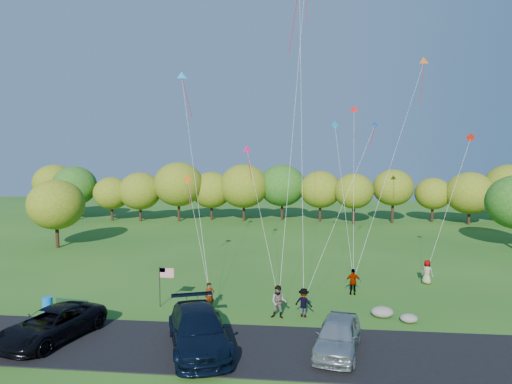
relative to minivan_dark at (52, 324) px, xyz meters
The scene contains 17 objects.
ground 10.68m from the minivan_dark, 22.48° to the left, with size 140.00×140.00×0.00m, color #245819.
asphalt_lane 9.87m from the minivan_dark, ahead, with size 44.00×6.00×0.06m, color black.
treeline 40.98m from the minivan_dark, 78.09° to the left, with size 77.65×27.71×8.47m.
minivan_dark is the anchor object (origin of this frame).
minivan_navy 7.68m from the minivan_dark, ahead, with size 2.66×6.54×1.90m, color black.
minivan_silver 14.37m from the minivan_dark, ahead, with size 1.96×4.87×1.66m, color #A3AAAE.
flyer_a 8.88m from the minivan_dark, 37.70° to the left, with size 0.61×0.40×1.68m, color #4C4C59.
flyer_b 12.16m from the minivan_dark, 21.48° to the left, with size 0.93×0.73×1.92m, color #4C4C59.
flyer_c 13.64m from the minivan_dark, 20.72° to the left, with size 1.09×0.63×1.69m, color #4C4C59.
flyer_d 18.63m from the minivan_dark, 30.25° to the left, with size 1.05×0.44×1.79m, color #4C4C59.
flyer_e 25.11m from the minivan_dark, 29.99° to the left, with size 0.87×0.57×1.78m, color #4C4C59.
park_bench 3.32m from the minivan_dark, 100.43° to the left, with size 2.04×0.61×1.12m.
trash_barrel 4.84m from the minivan_dark, 123.13° to the left, with size 0.61×0.61×0.91m, color blue.
flag_assembly 7.07m from the minivan_dark, 54.01° to the left, with size 0.93×0.60×2.51m.
boulder_near 18.09m from the minivan_dark, 16.68° to the left, with size 1.30×1.02×0.65m, color gray.
boulder_far 19.22m from the minivan_dark, 13.48° to the left, with size 0.99×0.83×0.52m, color gray.
kites_aloft 28.30m from the minivan_dark, 54.69° to the left, with size 22.26×8.27×19.49m.
Camera 1 is at (2.84, -25.40, 9.53)m, focal length 32.00 mm.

